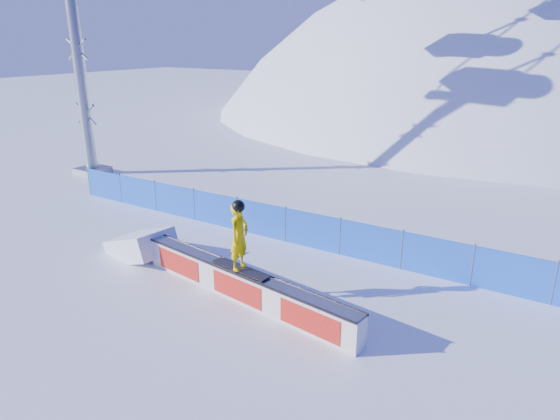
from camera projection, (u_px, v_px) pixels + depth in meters
The scene contains 6 objects.
ground at pixel (228, 307), 12.75m from camera, with size 160.00×160.00×0.00m, color white.
snow_hill at pixel (478, 285), 52.33m from camera, with size 64.00×64.00×64.00m.
safety_fence at pixel (312, 231), 16.16m from camera, with size 22.05×0.05×1.30m.
rail_box at pixel (243, 286), 12.95m from camera, with size 7.17×1.54×0.86m.
snow_ramp at pixel (142, 255), 15.83m from camera, with size 2.07×1.38×0.78m, color white, non-canonical shape.
snowboarder at pixel (239, 236), 12.56m from camera, with size 1.83×0.66×1.89m.
Camera 1 is at (7.07, -8.83, 6.52)m, focal length 32.00 mm.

